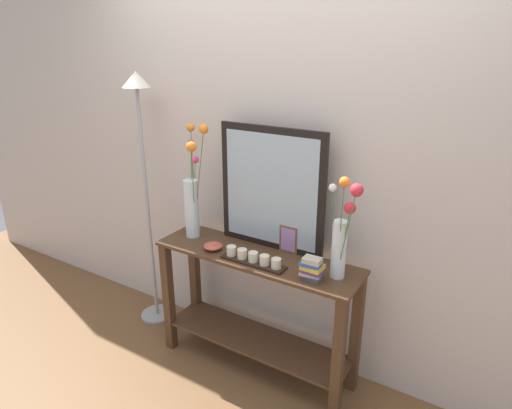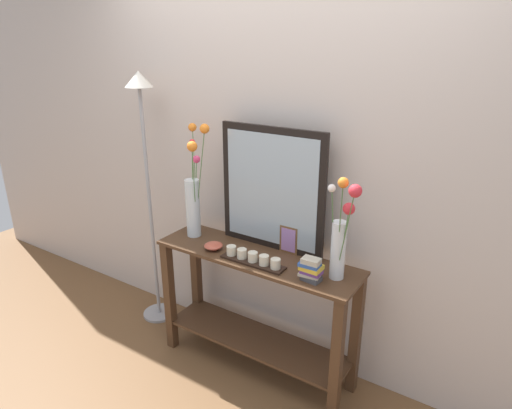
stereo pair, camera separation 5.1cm
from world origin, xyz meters
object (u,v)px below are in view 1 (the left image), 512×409
object	(u,v)px
mirror_leaning	(271,190)
picture_frame_small	(289,239)
vase_right	(341,236)
book_stack	(312,269)
tall_vase_left	(192,196)
console_table	(256,302)
decorative_bowl	(213,246)
candle_tray	(253,259)
floor_lamp	(143,162)

from	to	relation	value
mirror_leaning	picture_frame_small	xyz separation A→B (m)	(0.13, -0.01, -0.28)
vase_right	book_stack	distance (m)	0.23
tall_vase_left	vase_right	size ratio (longest dim) A/B	1.26
vase_right	book_stack	size ratio (longest dim) A/B	4.39
console_table	book_stack	bearing A→B (deg)	-12.50
mirror_leaning	tall_vase_left	size ratio (longest dim) A/B	1.01
vase_right	picture_frame_small	size ratio (longest dim) A/B	3.49
vase_right	tall_vase_left	bearing A→B (deg)	178.17
tall_vase_left	picture_frame_small	world-z (taller)	tall_vase_left
mirror_leaning	decorative_bowl	world-z (taller)	mirror_leaning
console_table	picture_frame_small	world-z (taller)	picture_frame_small
tall_vase_left	candle_tray	bearing A→B (deg)	-12.88
console_table	decorative_bowl	world-z (taller)	decorative_bowl
console_table	mirror_leaning	size ratio (longest dim) A/B	1.71
mirror_leaning	floor_lamp	bearing A→B (deg)	-175.92
mirror_leaning	book_stack	world-z (taller)	mirror_leaning
console_table	vase_right	distance (m)	0.76
decorative_bowl	floor_lamp	distance (m)	0.79
mirror_leaning	candle_tray	size ratio (longest dim) A/B	1.87
vase_right	decorative_bowl	xyz separation A→B (m)	(-0.77, -0.07, -0.22)
floor_lamp	tall_vase_left	bearing A→B (deg)	-6.17
tall_vase_left	floor_lamp	xyz separation A→B (m)	(-0.45, 0.05, 0.15)
tall_vase_left	floor_lamp	bearing A→B (deg)	173.83
picture_frame_small	decorative_bowl	size ratio (longest dim) A/B	1.48
decorative_bowl	tall_vase_left	bearing A→B (deg)	155.92
tall_vase_left	console_table	bearing A→B (deg)	-3.36
vase_right	candle_tray	size ratio (longest dim) A/B	1.48
candle_tray	decorative_bowl	distance (m)	0.30
console_table	tall_vase_left	distance (m)	0.76
candle_tray	mirror_leaning	bearing A→B (deg)	95.11
mirror_leaning	floor_lamp	distance (m)	0.95
vase_right	candle_tray	bearing A→B (deg)	-169.63
book_stack	console_table	bearing A→B (deg)	167.50
candle_tray	floor_lamp	distance (m)	1.06
candle_tray	book_stack	size ratio (longest dim) A/B	2.96
picture_frame_small	book_stack	distance (m)	0.34
book_stack	vase_right	bearing A→B (deg)	35.87
decorative_bowl	book_stack	bearing A→B (deg)	-1.35
vase_right	decorative_bowl	distance (m)	0.80
decorative_bowl	book_stack	xyz separation A→B (m)	(0.65, -0.02, 0.04)
candle_tray	book_stack	bearing A→B (deg)	0.44
vase_right	floor_lamp	xyz separation A→B (m)	(-1.44, 0.08, 0.17)
mirror_leaning	decorative_bowl	distance (m)	0.49
picture_frame_small	decorative_bowl	world-z (taller)	picture_frame_small
vase_right	decorative_bowl	size ratio (longest dim) A/B	5.17
picture_frame_small	console_table	bearing A→B (deg)	-136.79
tall_vase_left	mirror_leaning	bearing A→B (deg)	13.11
candle_tray	tall_vase_left	bearing A→B (deg)	167.12
vase_right	book_stack	xyz separation A→B (m)	(-0.12, -0.08, -0.18)
tall_vase_left	decorative_bowl	world-z (taller)	tall_vase_left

